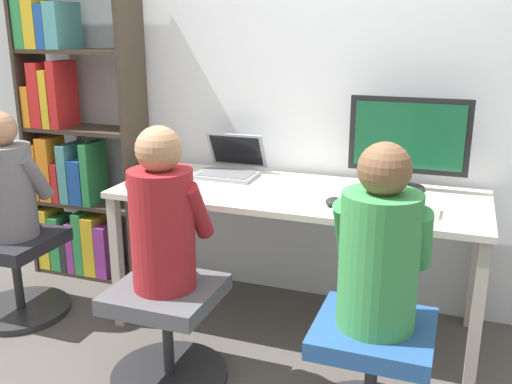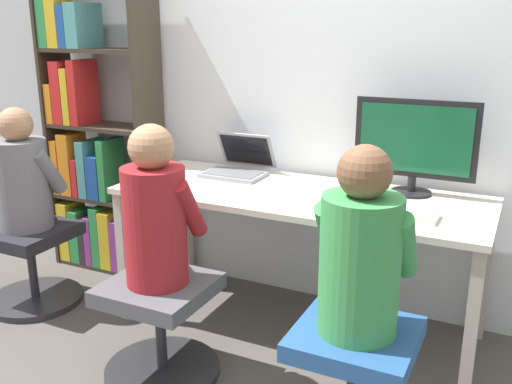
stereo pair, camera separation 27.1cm
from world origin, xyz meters
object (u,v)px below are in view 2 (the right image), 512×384
at_px(person_at_laptop, 155,214).
at_px(person_near_shelf, 22,176).
at_px(office_chair_left, 353,379).
at_px(office_chair_right, 160,324).
at_px(person_at_monitor, 361,252).
at_px(office_chair_side, 32,261).
at_px(keyboard, 390,212).
at_px(laptop, 238,166).
at_px(desktop_monitor, 415,145).
at_px(bookshelf, 91,145).

xyz_separation_m(person_at_laptop, person_near_shelf, (-1.06, 0.26, -0.02)).
relative_size(office_chair_left, office_chair_right, 1.00).
bearing_deg(person_at_monitor, person_at_laptop, 178.79).
xyz_separation_m(person_at_monitor, person_at_laptop, (-0.89, 0.02, 0.01)).
bearing_deg(office_chair_side, keyboard, 7.36).
relative_size(person_at_monitor, person_at_laptop, 1.00).
height_order(office_chair_left, office_chair_right, same).
distance_m(office_chair_left, person_near_shelf, 2.03).
xyz_separation_m(laptop, office_chair_left, (0.94, -0.86, -0.53)).
height_order(laptop, keyboard, laptop).
bearing_deg(person_at_monitor, person_near_shelf, 171.78).
relative_size(desktop_monitor, person_at_laptop, 0.84).
bearing_deg(office_chair_side, bookshelf, 92.71).
relative_size(laptop, office_chair_side, 0.63).
height_order(laptop, bookshelf, bookshelf).
distance_m(office_chair_left, office_chair_right, 0.89).
bearing_deg(laptop, person_at_laptop, -86.57).
relative_size(person_at_monitor, office_chair_side, 1.33).
xyz_separation_m(bookshelf, office_chair_side, (0.03, -0.59, -0.56)).
bearing_deg(office_chair_side, office_chair_right, -13.92).
bearing_deg(office_chair_right, office_chair_side, 166.08).
xyz_separation_m(desktop_monitor, laptop, (-0.94, -0.04, -0.20)).
height_order(office_chair_left, person_near_shelf, person_near_shelf).
distance_m(bookshelf, office_chair_side, 0.81).
xyz_separation_m(office_chair_left, person_at_laptop, (-0.89, 0.02, 0.52)).
relative_size(office_chair_left, person_at_monitor, 0.75).
relative_size(desktop_monitor, office_chair_left, 1.11).
relative_size(office_chair_right, person_near_shelf, 0.79).
distance_m(desktop_monitor, bookshelf, 1.98).
height_order(laptop, person_at_monitor, person_at_monitor).
bearing_deg(office_chair_right, person_near_shelf, 165.83).
bearing_deg(laptop, person_near_shelf, -150.38).
bearing_deg(office_chair_left, office_chair_right, 178.78).
xyz_separation_m(desktop_monitor, keyboard, (-0.02, -0.37, -0.23)).
distance_m(laptop, office_chair_right, 1.00).
relative_size(person_at_laptop, person_near_shelf, 1.05).
bearing_deg(office_chair_side, office_chair_left, -8.23).
height_order(person_at_laptop, person_near_shelf, person_at_laptop).
relative_size(office_chair_left, bookshelf, 0.28).
distance_m(laptop, person_near_shelf, 1.16).
bearing_deg(office_chair_side, person_near_shelf, 90.00).
bearing_deg(keyboard, person_near_shelf, -172.78).
distance_m(office_chair_side, person_near_shelf, 0.50).
distance_m(laptop, office_chair_side, 1.28).
xyz_separation_m(desktop_monitor, bookshelf, (-1.98, -0.03, -0.17)).
bearing_deg(bookshelf, desktop_monitor, 0.88).
relative_size(laptop, keyboard, 0.81).
height_order(desktop_monitor, person_at_laptop, desktop_monitor).
xyz_separation_m(desktop_monitor, person_at_laptop, (-0.89, -0.87, -0.21)).
bearing_deg(office_chair_left, bookshelf, 156.33).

